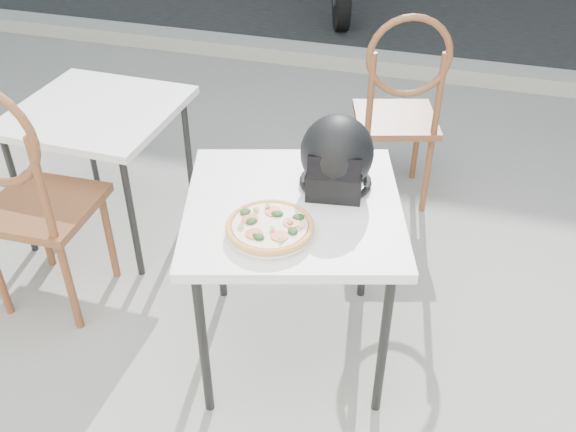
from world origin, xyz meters
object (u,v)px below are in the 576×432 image
(plate, at_px, (270,231))
(cafe_table_main, at_px, (293,219))
(pizza, at_px, (270,226))
(cafe_chair_main, at_px, (400,102))
(cafe_table_side, at_px, (98,119))
(helmet, at_px, (337,158))
(cafe_chair_side, at_px, (23,189))

(plate, bearing_deg, cafe_table_main, 82.04)
(pizza, distance_m, cafe_chair_main, 1.45)
(pizza, xyz_separation_m, cafe_table_side, (-1.13, 0.76, -0.14))
(plate, height_order, helmet, helmet)
(plate, height_order, cafe_chair_side, cafe_chair_side)
(helmet, bearing_deg, cafe_chair_main, 76.04)
(helmet, relative_size, cafe_chair_main, 0.29)
(pizza, bearing_deg, helmet, 67.34)
(cafe_table_main, xyz_separation_m, cafe_table_side, (-1.15, 0.56, -0.04))
(helmet, xyz_separation_m, cafe_chair_side, (-1.25, -0.23, -0.23))
(cafe_chair_main, relative_size, cafe_table_side, 1.46)
(plate, bearing_deg, helmet, 67.35)
(cafe_chair_main, xyz_separation_m, cafe_table_side, (-1.38, -0.66, 0.03))
(cafe_table_main, height_order, cafe_chair_side, cafe_chair_side)
(cafe_chair_main, bearing_deg, pizza, 63.27)
(plate, bearing_deg, pizza, 86.92)
(cafe_table_main, distance_m, cafe_chair_side, 1.13)
(cafe_table_main, xyz_separation_m, plate, (-0.03, -0.20, 0.08))
(helmet, height_order, cafe_table_side, helmet)
(pizza, relative_size, cafe_chair_side, 0.32)
(cafe_chair_side, bearing_deg, helmet, -171.41)
(plate, height_order, cafe_table_side, plate)
(cafe_table_side, bearing_deg, pizza, -34.01)
(pizza, bearing_deg, cafe_chair_side, 173.46)
(plate, xyz_separation_m, cafe_table_side, (-1.13, 0.76, -0.11))
(cafe_table_main, bearing_deg, helmet, 52.86)
(helmet, height_order, cafe_chair_main, cafe_chair_main)
(cafe_chair_main, bearing_deg, cafe_chair_side, 27.02)
(cafe_table_side, bearing_deg, cafe_chair_side, -88.03)
(cafe_chair_main, bearing_deg, cafe_table_side, 8.98)
(cafe_table_main, xyz_separation_m, cafe_chair_side, (-1.13, -0.07, -0.03))
(cafe_table_side, height_order, cafe_chair_side, cafe_chair_side)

